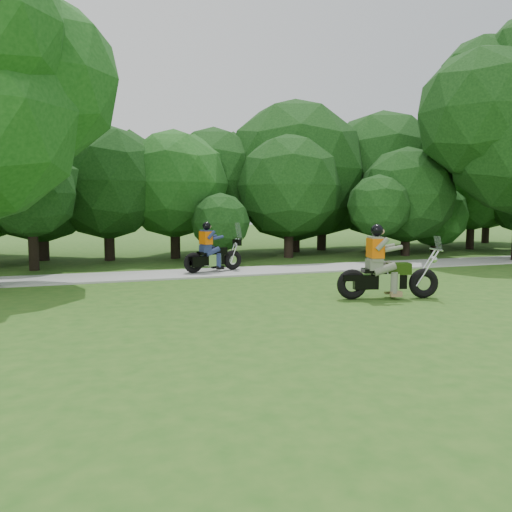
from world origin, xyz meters
TOP-DOWN VIEW (x-y plane):
  - ground at (0.00, 0.00)m, footprint 100.00×100.00m
  - walkway at (0.00, 8.00)m, footprint 60.00×2.20m
  - tree_line at (1.07, 14.55)m, footprint 40.06×10.80m
  - chopper_motorcycle at (-0.03, 1.84)m, footprint 2.72×1.05m
  - touring_motorcycle at (-3.22, 8.06)m, footprint 2.32×1.16m

SIDE VIEW (x-z plane):
  - ground at x=0.00m, z-range 0.00..0.00m
  - walkway at x=0.00m, z-range 0.00..0.06m
  - touring_motorcycle at x=-3.22m, z-range -0.19..1.61m
  - chopper_motorcycle at x=-0.03m, z-range -0.26..1.71m
  - tree_line at x=1.07m, z-range -0.31..7.53m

